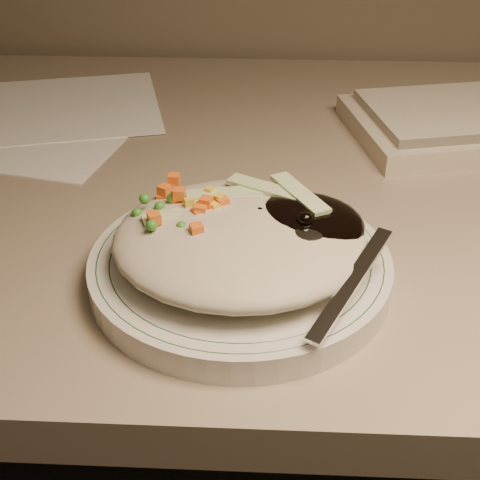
{
  "coord_description": "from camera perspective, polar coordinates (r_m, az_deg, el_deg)",
  "views": [
    {
      "loc": [
        -0.09,
        0.76,
        1.05
      ],
      "look_at": [
        -0.11,
        1.18,
        0.78
      ],
      "focal_mm": 50.0,
      "sensor_mm": 36.0,
      "label": 1
    }
  ],
  "objects": [
    {
      "name": "meal",
      "position": [
        0.5,
        0.48,
        0.47
      ],
      "size": [
        0.21,
        0.19,
        0.05
      ],
      "color": "#B2A890",
      "rests_on": "plate"
    },
    {
      "name": "plate",
      "position": [
        0.52,
        0.0,
        -2.39
      ],
      "size": [
        0.23,
        0.23,
        0.02
      ],
      "primitive_type": "cylinder",
      "color": "silver",
      "rests_on": "desk"
    },
    {
      "name": "plate_rim",
      "position": [
        0.52,
        0.0,
        -1.49
      ],
      "size": [
        0.22,
        0.22,
        0.0
      ],
      "color": "#144723",
      "rests_on": "plate"
    },
    {
      "name": "papers",
      "position": [
        0.85,
        -18.25,
        9.87
      ],
      "size": [
        0.36,
        0.33,
        0.0
      ],
      "color": "white",
      "rests_on": "desk"
    },
    {
      "name": "desk",
      "position": [
        0.81,
        8.28,
        -6.54
      ],
      "size": [
        1.4,
        0.7,
        0.74
      ],
      "color": "gray",
      "rests_on": "ground"
    }
  ]
}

